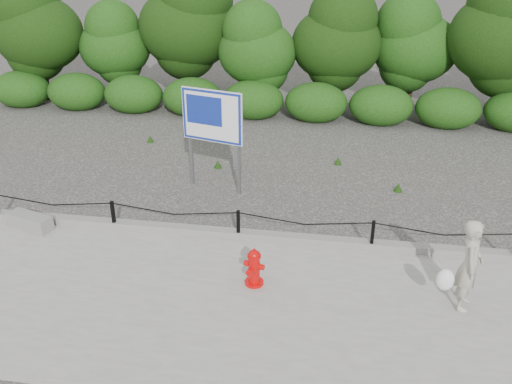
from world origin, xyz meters
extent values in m
plane|color=#2D2B28|center=(0.00, 0.00, 0.00)|extent=(90.00, 90.00, 0.00)
cube|color=gray|center=(0.00, -2.00, 0.04)|extent=(14.00, 4.00, 0.08)
cube|color=slate|center=(0.00, 0.05, 0.15)|extent=(14.00, 0.22, 0.14)
cube|color=black|center=(-2.50, 0.00, 0.38)|extent=(0.06, 0.06, 0.60)
cube|color=black|center=(0.00, 0.00, 0.38)|extent=(0.06, 0.06, 0.60)
cube|color=black|center=(2.50, 0.00, 0.38)|extent=(0.06, 0.06, 0.60)
cylinder|color=black|center=(-3.75, 0.00, 0.60)|extent=(2.50, 0.02, 0.02)
cylinder|color=black|center=(-1.25, 0.00, 0.60)|extent=(2.50, 0.02, 0.02)
cylinder|color=black|center=(1.25, 0.00, 0.60)|extent=(2.50, 0.02, 0.02)
cylinder|color=black|center=(3.75, 0.00, 0.60)|extent=(2.50, 0.02, 0.02)
cylinder|color=black|center=(-8.50, 8.60, 1.04)|extent=(0.18, 0.18, 2.09)
ellipsoid|color=#254B11|center=(-8.50, 8.60, 2.50)|extent=(3.09, 2.67, 3.34)
cylinder|color=black|center=(-6.00, 9.00, 0.82)|extent=(0.18, 0.18, 1.65)
ellipsoid|color=#254B11|center=(-6.00, 9.00, 1.98)|extent=(2.44, 2.11, 2.64)
cylinder|color=black|center=(-3.50, 9.40, 1.13)|extent=(0.18, 0.18, 2.26)
ellipsoid|color=#254B11|center=(-3.50, 9.40, 2.71)|extent=(3.34, 2.89, 3.61)
cylinder|color=black|center=(-1.00, 8.60, 0.86)|extent=(0.18, 0.18, 1.72)
ellipsoid|color=#254B11|center=(-1.00, 8.60, 2.06)|extent=(2.54, 2.20, 2.75)
cylinder|color=black|center=(1.50, 9.00, 0.98)|extent=(0.18, 0.18, 1.95)
ellipsoid|color=#254B11|center=(1.50, 9.00, 2.34)|extent=(2.89, 2.50, 3.12)
cylinder|color=black|center=(4.00, 9.40, 0.92)|extent=(0.18, 0.18, 1.84)
ellipsoid|color=#254B11|center=(4.00, 9.40, 2.21)|extent=(2.72, 2.35, 2.94)
cylinder|color=black|center=(6.50, 8.60, 1.16)|extent=(0.18, 0.18, 2.32)
ellipsoid|color=#254B11|center=(6.50, 8.60, 2.78)|extent=(3.43, 2.97, 3.71)
cylinder|color=red|center=(0.53, -1.41, 0.11)|extent=(0.39, 0.39, 0.05)
cylinder|color=red|center=(0.53, -1.41, 0.37)|extent=(0.24, 0.24, 0.47)
cylinder|color=red|center=(0.53, -1.41, 0.62)|extent=(0.28, 0.28, 0.04)
ellipsoid|color=red|center=(0.53, -1.41, 0.65)|extent=(0.25, 0.25, 0.15)
cylinder|color=red|center=(0.53, -1.41, 0.73)|extent=(0.06, 0.06, 0.04)
cylinder|color=red|center=(0.41, -1.37, 0.45)|extent=(0.11, 0.12, 0.10)
cylinder|color=red|center=(0.66, -1.45, 0.45)|extent=(0.11, 0.12, 0.10)
cylinder|color=red|center=(0.50, -1.55, 0.40)|extent=(0.16, 0.14, 0.13)
cylinder|color=slate|center=(0.51, -1.52, 0.33)|extent=(0.01, 0.05, 0.10)
imported|color=#ABA593|center=(3.86, -1.47, 0.83)|extent=(0.47, 0.61, 1.51)
ellipsoid|color=white|center=(3.51, -1.62, 0.63)|extent=(0.27, 0.21, 0.36)
cube|color=gray|center=(-4.15, -0.25, 0.23)|extent=(0.98, 0.57, 0.30)
cube|color=slate|center=(-1.58, 2.47, 1.17)|extent=(0.08, 0.08, 2.35)
cube|color=slate|center=(-0.39, 2.14, 1.17)|extent=(0.08, 0.08, 2.35)
cube|color=white|center=(-1.00, 2.26, 1.76)|extent=(1.42, 0.45, 1.17)
cube|color=navy|center=(-1.00, 2.23, 1.76)|extent=(1.38, 0.40, 1.14)
cube|color=navy|center=(-1.18, 2.27, 1.88)|extent=(0.85, 0.25, 0.65)
camera|label=1|loc=(1.75, -8.81, 5.40)|focal=38.00mm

